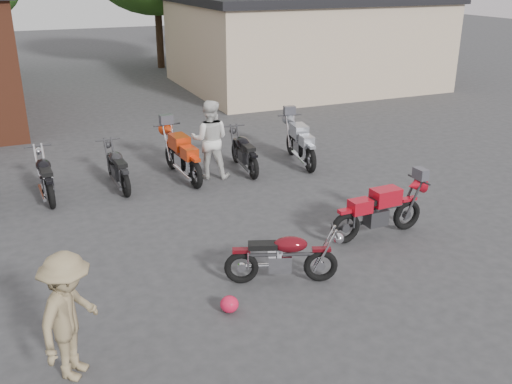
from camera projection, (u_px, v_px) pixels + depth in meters
name	position (u px, v px, depth m)	size (l,w,h in m)	color
ground	(266.00, 286.00, 9.16)	(90.00, 90.00, 0.00)	#313133
stucco_building	(303.00, 44.00, 24.48)	(10.00, 8.00, 3.50)	tan
vintage_motorcycle	(284.00, 254.00, 9.08)	(1.77, 0.58, 1.02)	#5C0B13
sportbike	(380.00, 208.00, 10.68)	(1.95, 0.64, 1.13)	red
helmet	(229.00, 304.00, 8.42)	(0.28, 0.28, 0.26)	red
person_light	(210.00, 140.00, 13.61)	(0.92, 0.72, 1.90)	silver
person_tan	(69.00, 316.00, 6.86)	(1.09, 0.63, 1.69)	#8C7A56
row_bike_2	(45.00, 174.00, 12.52)	(1.87, 0.62, 1.09)	black
row_bike_3	(117.00, 166.00, 13.11)	(1.82, 0.60, 1.05)	black
row_bike_4	(182.00, 153.00, 13.68)	(2.15, 0.71, 1.25)	red
row_bike_5	(244.00, 150.00, 14.23)	(1.84, 0.61, 1.07)	black
row_bike_6	(300.00, 141.00, 14.75)	(2.07, 0.68, 1.20)	#8F929C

